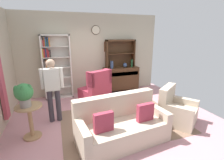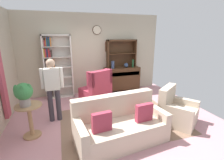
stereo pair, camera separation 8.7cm
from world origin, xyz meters
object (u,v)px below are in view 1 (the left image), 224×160
Objects in this scene: book_stack at (114,104)px; plant_stand at (30,118)px; bottle_wine at (132,63)px; potted_plant_large at (24,93)px; armchair_floral at (176,111)px; sideboard at (121,78)px; wingback_chair at (96,90)px; vase_round at (125,65)px; bookshelf at (55,67)px; coffee_table at (110,107)px; vase_tall at (112,65)px; person_reading at (53,86)px; couch_floral at (121,126)px; sideboard_hutch at (120,50)px.

plant_stand is at bearing -176.99° from book_stack.
bottle_wine is 3.91m from potted_plant_large.
bottle_wine is 0.26× the size of armchair_floral.
plant_stand is at bearing -143.30° from sideboard.
armchair_floral is 1.02× the size of wingback_chair.
potted_plant_large is (-3.30, -2.09, -0.07)m from bottle_wine.
bookshelf is at bearing 176.47° from vase_round.
wingback_chair is at bearing 95.18° from book_stack.
plant_stand is (-1.74, -1.42, 0.06)m from wingback_chair.
potted_plant_large is (-0.59, -2.26, -0.07)m from bookshelf.
bottle_wine is 0.35× the size of coffee_table.
vase_round is 0.27m from bottle_wine.
wingback_chair reaches higher than book_stack.
bookshelf reaches higher than potted_plant_large.
vase_tall is 0.55× the size of potted_plant_large.
bottle_wine is 1.34× the size of book_stack.
bookshelf is 2.34m from potted_plant_large.
plant_stand is (-2.87, -2.14, -0.07)m from sideboard.
wingback_chair is at bearing 34.52° from person_reading.
wingback_chair reaches higher than coffee_table.
bookshelf is 1.59m from wingback_chair.
book_stack is at bearing -42.51° from coffee_table.
bottle_wine is 0.15× the size of couch_floral.
vase_tall is 2.95m from couch_floral.
couch_floral reaches higher than book_stack.
sideboard_hutch reaches higher than bottle_wine.
coffee_table is at bearing -117.54° from sideboard_hutch.
wingback_chair is 1.26m from coffee_table.
sideboard is 1.06m from sideboard_hutch.
bottle_wine is 0.40× the size of plant_stand.
coffee_table is (-1.09, -1.97, -0.16)m from sideboard.
couch_floral is 1.76× the size of armchair_floral.
armchair_floral is 2.45m from wingback_chair.
person_reading is at bearing 135.24° from couch_floral.
coffee_table is 3.79× the size of book_stack.
sideboard_hutch is 2.62m from book_stack.
wingback_chair is 0.67× the size of person_reading.
sideboard_hutch is at bearing 126.48° from vase_round.
vase_tall is at bearing -168.37° from sideboard.
person_reading is at bearing 49.33° from plant_stand.
sideboard_hutch reaches higher than coffee_table.
vase_tall reaches higher than book_stack.
person_reading reaches higher than couch_floral.
sideboard_hutch reaches higher than plant_stand.
vase_round is at bearing 96.41° from armchair_floral.
bottle_wine reaches higher than book_stack.
vase_round is (0.13, -0.07, 0.50)m from sideboard.
potted_plant_large is (-3.33, 0.43, 0.71)m from armchair_floral.
bookshelf is 2.94× the size of plant_stand.
bookshelf is 2.38m from plant_stand.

